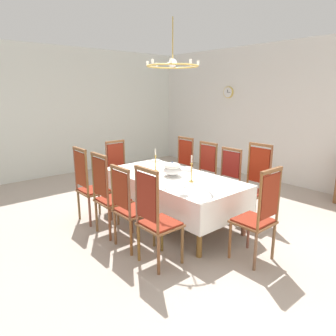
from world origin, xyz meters
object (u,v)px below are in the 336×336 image
(bowl_near_left, at_px, (156,160))
(mounted_clock, at_px, (228,92))
(chair_south_d, at_px, (155,217))
(chair_head_east, at_px, (259,215))
(chandelier, at_px, (173,65))
(chair_north_b, at_px, (203,173))
(chair_head_west, at_px, (119,168))
(chair_south_c, at_px, (130,206))
(soup_tureen, at_px, (172,169))
(dining_table, at_px, (172,181))
(candlestick_east, at_px, (191,171))
(chair_north_c, at_px, (225,179))
(bowl_near_right, at_px, (187,169))
(chair_north_d, at_px, (254,184))
(candlestick_west, at_px, (156,162))
(chair_north_a, at_px, (181,166))
(spoon_primary, at_px, (153,160))
(chair_south_a, at_px, (89,185))
(spoon_secondary, at_px, (183,168))
(chair_south_b, at_px, (109,194))

(bowl_near_left, distance_m, mounted_clock, 3.15)
(chair_south_d, height_order, chair_head_east, chair_south_d)
(chandelier, bearing_deg, chair_north_b, 104.92)
(chair_head_west, relative_size, chair_head_east, 0.93)
(chair_south_d, bearing_deg, chair_south_c, 179.43)
(chair_head_west, relative_size, soup_tureen, 3.77)
(dining_table, bearing_deg, candlestick_east, 0.00)
(chair_north_c, bearing_deg, bowl_near_right, 55.67)
(chair_north_d, distance_m, candlestick_east, 1.08)
(candlestick_west, xyz_separation_m, mounted_clock, (-1.19, 3.26, 1.09))
(chair_north_a, distance_m, chair_north_c, 1.11)
(chair_north_b, distance_m, bowl_near_left, 0.90)
(chair_north_d, distance_m, chair_head_west, 2.53)
(chair_head_east, relative_size, candlestick_east, 3.04)
(chair_south_c, distance_m, candlestick_west, 1.22)
(chair_south_d, xyz_separation_m, chandelier, (-0.81, 0.97, 1.75))
(soup_tureen, bearing_deg, chair_north_c, 74.74)
(dining_table, relative_size, chandelier, 3.02)
(chair_north_d, relative_size, chandelier, 1.65)
(candlestick_west, xyz_separation_m, chandelier, (0.41, 0.00, 1.46))
(chair_south_d, distance_m, candlestick_east, 1.09)
(chair_head_east, height_order, spoon_primary, chair_head_east)
(chair_head_east, height_order, candlestick_west, chair_head_east)
(dining_table, distance_m, chair_south_a, 1.29)
(chair_north_c, xyz_separation_m, spoon_secondary, (-0.50, -0.52, 0.18))
(chair_north_c, xyz_separation_m, candlestick_east, (0.15, -0.96, 0.34))
(chair_south_d, height_order, chandelier, chandelier)
(dining_table, distance_m, soup_tureen, 0.19)
(soup_tureen, height_order, candlestick_east, candlestick_east)
(chair_south_a, distance_m, chair_north_d, 2.55)
(chair_north_c, distance_m, mounted_clock, 3.28)
(bowl_near_left, height_order, mounted_clock, mounted_clock)
(chair_north_b, xyz_separation_m, spoon_secondary, (0.02, -0.52, 0.17))
(chair_north_b, bearing_deg, soup_tureen, 105.04)
(chair_south_a, height_order, candlestick_west, chair_south_a)
(dining_table, relative_size, bowl_near_right, 11.48)
(chair_north_d, bearing_deg, spoon_secondary, 26.81)
(chair_head_east, distance_m, spoon_primary, 2.65)
(chair_south_b, distance_m, mounted_clock, 4.64)
(chair_north_a, relative_size, soup_tureen, 3.95)
(chair_north_c, distance_m, spoon_primary, 1.43)
(candlestick_west, xyz_separation_m, spoon_secondary, (0.17, 0.44, -0.14))
(candlestick_west, bearing_deg, bowl_near_right, 53.82)
(chair_north_d, distance_m, chair_head_east, 1.21)
(candlestick_west, bearing_deg, chair_south_a, -114.31)
(bowl_near_left, bearing_deg, chair_south_d, -38.40)
(chair_north_b, bearing_deg, candlestick_east, 124.77)
(chair_north_d, height_order, mounted_clock, mounted_clock)
(candlestick_east, bearing_deg, chair_south_b, -124.65)
(spoon_secondary, bearing_deg, dining_table, -61.24)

